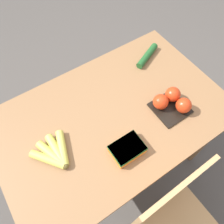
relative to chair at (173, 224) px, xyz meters
The scene contains 7 objects.
ground_plane 0.79m from the chair, 91.51° to the right, with size 12.00×12.00×0.00m, color #4C4742.
dining_table 0.62m from the chair, 91.51° to the right, with size 1.25×0.80×0.77m.
chair is the anchor object (origin of this frame).
banana_bunch 0.72m from the chair, 59.41° to the right, with size 0.20×0.20×0.04m.
tomato_pack 0.64m from the chair, 123.62° to the right, with size 0.18×0.18×0.09m.
carrot_bag 0.49m from the chair, 84.68° to the right, with size 0.16×0.12×0.05m.
cucumber_near 0.97m from the chair, 117.57° to the right, with size 0.21×0.12×0.04m.
Camera 1 is at (0.32, 0.48, 1.79)m, focal length 35.00 mm.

